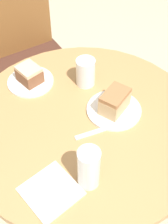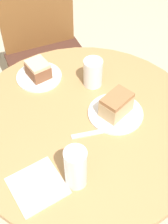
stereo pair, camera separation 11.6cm
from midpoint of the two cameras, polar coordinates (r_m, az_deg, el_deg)
ground_plane at (r=1.81m, az=1.91°, el=-16.82°), size 8.00×8.00×0.00m
table at (r=1.35m, az=2.48°, el=-7.00°), size 0.92×0.92×0.73m
chair at (r=1.92m, az=-5.25°, el=11.48°), size 0.52×0.48×0.98m
plate_near at (r=1.21m, az=8.50°, el=-0.37°), size 0.21×0.21×0.01m
plate_far at (r=1.36m, az=-5.80°, el=6.34°), size 0.19×0.19×0.01m
cake_slice_near at (r=1.18m, az=8.75°, el=1.17°), size 0.14×0.13×0.09m
cake_slice_far at (r=1.33m, az=-5.93°, el=7.63°), size 0.11×0.11×0.07m
glass_lemonade at (r=0.97m, az=1.95°, el=-10.66°), size 0.07×0.07×0.16m
glass_water at (r=1.29m, az=4.21°, el=6.87°), size 0.08×0.08×0.12m
napkin_stack at (r=1.02m, az=-5.25°, el=-13.54°), size 0.20×0.20×0.01m
fork at (r=1.14m, az=4.54°, el=-4.03°), size 0.16×0.03×0.00m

